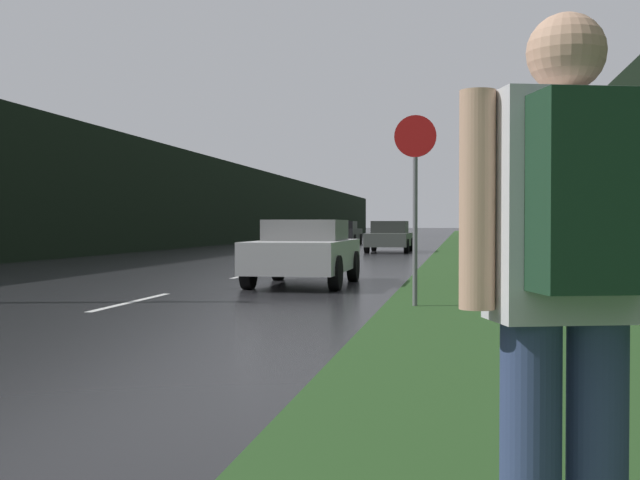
% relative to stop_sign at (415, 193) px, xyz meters
% --- Properties ---
extents(grass_verge, '(6.00, 240.00, 0.02)m').
position_rel_stop_sign_xyz_m(grass_verge, '(2.54, 27.15, -1.66)').
color(grass_verge, '#26471E').
rests_on(grass_verge, ground_plane).
extents(lane_stripe_c, '(0.12, 3.00, 0.01)m').
position_rel_stop_sign_xyz_m(lane_stripe_c, '(-4.38, 0.03, -1.67)').
color(lane_stripe_c, silver).
rests_on(lane_stripe_c, ground_plane).
extents(lane_stripe_d, '(0.12, 3.00, 0.01)m').
position_rel_stop_sign_xyz_m(lane_stripe_d, '(-4.38, 7.03, -1.67)').
color(lane_stripe_d, silver).
rests_on(lane_stripe_d, ground_plane).
extents(treeline_far_side, '(2.00, 140.00, 5.07)m').
position_rel_stop_sign_xyz_m(treeline_far_side, '(-14.30, 37.15, 0.87)').
color(treeline_far_side, black).
rests_on(treeline_far_side, ground_plane).
extents(treeline_near_side, '(2.00, 140.00, 7.87)m').
position_rel_stop_sign_xyz_m(treeline_near_side, '(8.54, 37.15, 2.26)').
color(treeline_near_side, black).
rests_on(treeline_near_side, ground_plane).
extents(stop_sign, '(0.61, 0.07, 2.80)m').
position_rel_stop_sign_xyz_m(stop_sign, '(0.00, 0.00, 0.00)').
color(stop_sign, slate).
rests_on(stop_sign, ground_plane).
extents(hitchhiker_with_backpack, '(0.61, 0.51, 1.82)m').
position_rel_stop_sign_xyz_m(hitchhiker_with_backpack, '(0.97, -9.34, -0.63)').
color(hitchhiker_with_backpack, navy).
rests_on(hitchhiker_with_backpack, ground_plane).
extents(car_passing_near, '(1.84, 4.00, 1.30)m').
position_rel_stop_sign_xyz_m(car_passing_near, '(-2.42, 4.01, -1.00)').
color(car_passing_near, '#BCBCBC').
rests_on(car_passing_near, ground_plane).
extents(car_passing_far, '(1.87, 4.59, 1.36)m').
position_rel_stop_sign_xyz_m(car_passing_far, '(-2.42, 23.45, -0.99)').
color(car_passing_far, '#4C514C').
rests_on(car_passing_far, ground_plane).
extents(car_oncoming, '(1.94, 4.65, 1.42)m').
position_rel_stop_sign_xyz_m(car_oncoming, '(-6.34, 35.87, -0.95)').
color(car_oncoming, black).
rests_on(car_oncoming, ground_plane).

